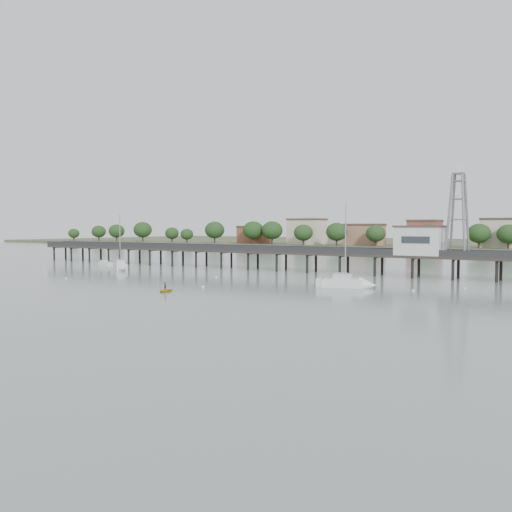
{
  "coord_description": "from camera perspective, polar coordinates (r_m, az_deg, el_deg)",
  "views": [
    {
      "loc": [
        55.31,
        -40.97,
        9.17
      ],
      "look_at": [
        1.9,
        42.0,
        4.0
      ],
      "focal_mm": 40.0,
      "sensor_mm": 36.0,
      "label": 1
    }
  ],
  "objects": [
    {
      "name": "ground_plane",
      "position": [
        69.44,
        -20.59,
        -4.78
      ],
      "size": [
        500.0,
        500.0,
        0.0
      ],
      "primitive_type": "plane",
      "color": "slate",
      "rests_on": "ground"
    },
    {
      "name": "pier",
      "position": [
        115.25,
        4.05,
        0.32
      ],
      "size": [
        150.0,
        5.0,
        5.5
      ],
      "color": "#2D2823",
      "rests_on": "ground"
    },
    {
      "name": "pier_building",
      "position": [
        105.45,
        16.06,
        1.52
      ],
      "size": [
        8.4,
        5.4,
        5.3
      ],
      "color": "silver",
      "rests_on": "ground"
    },
    {
      "name": "lattice_tower",
      "position": [
        103.76,
        19.54,
        3.89
      ],
      "size": [
        3.2,
        3.2,
        15.5
      ],
      "color": "slate",
      "rests_on": "ground"
    },
    {
      "name": "sailboat_b",
      "position": [
        122.36,
        -13.36,
        -1.08
      ],
      "size": [
        7.32,
        5.95,
        12.3
      ],
      "rotation": [
        0.0,
        0.0,
        -0.6
      ],
      "color": "white",
      "rests_on": "ground"
    },
    {
      "name": "sailboat_c",
      "position": [
        86.17,
        9.47,
        -2.72
      ],
      "size": [
        8.4,
        4.31,
        13.35
      ],
      "rotation": [
        0.0,
        0.0,
        0.25
      ],
      "color": "white",
      "rests_on": "ground"
    },
    {
      "name": "white_tender",
      "position": [
        135.56,
        -14.79,
        -0.78
      ],
      "size": [
        4.13,
        2.26,
        1.52
      ],
      "rotation": [
        0.0,
        0.0,
        -0.17
      ],
      "color": "white",
      "rests_on": "ground"
    },
    {
      "name": "yellow_dinghy",
      "position": [
        80.73,
        -9.07,
        -3.56
      ],
      "size": [
        2.07,
        0.99,
        2.79
      ],
      "primitive_type": "imported",
      "rotation": [
        0.0,
        0.0,
        0.21
      ],
      "color": "yellow",
      "rests_on": "ground"
    },
    {
      "name": "dinghy_occupant",
      "position": [
        80.73,
        -9.07,
        -3.56
      ],
      "size": [
        0.68,
        1.21,
        0.27
      ],
      "primitive_type": "imported",
      "rotation": [
        0.0,
        0.0,
        2.9
      ],
      "color": "black",
      "rests_on": "ground"
    },
    {
      "name": "mooring_buoys",
      "position": [
        88.6,
        -0.61,
        -2.89
      ],
      "size": [
        90.2,
        21.0,
        0.39
      ],
      "color": "beige",
      "rests_on": "ground"
    },
    {
      "name": "far_shore",
      "position": [
        285.99,
        21.68,
        1.14
      ],
      "size": [
        500.0,
        170.0,
        10.4
      ],
      "color": "#475133",
      "rests_on": "ground"
    }
  ]
}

